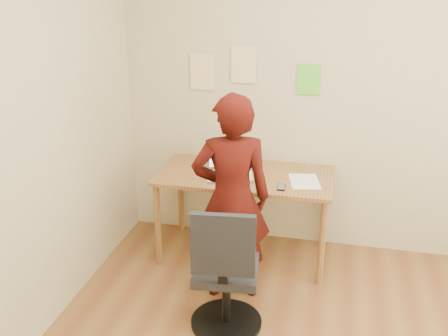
% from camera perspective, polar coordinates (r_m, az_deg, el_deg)
% --- Properties ---
extents(room, '(3.58, 3.58, 2.78)m').
position_cam_1_polar(room, '(2.44, 11.35, -0.55)').
color(room, brown).
rests_on(room, ground).
extents(desk, '(1.40, 0.70, 0.74)m').
position_cam_1_polar(desk, '(4.04, 2.40, -1.84)').
color(desk, olive).
rests_on(desk, ground).
extents(laptop, '(0.43, 0.41, 0.26)m').
position_cam_1_polar(laptop, '(3.98, 0.62, -0.01)').
color(laptop, '#BABAC1').
rests_on(laptop, desk).
extents(paper_sheet, '(0.28, 0.35, 0.00)m').
position_cam_1_polar(paper_sheet, '(3.92, 9.19, -1.51)').
color(paper_sheet, white).
rests_on(paper_sheet, desk).
extents(phone, '(0.07, 0.12, 0.01)m').
position_cam_1_polar(phone, '(3.77, 6.58, -2.21)').
color(phone, black).
rests_on(phone, desk).
extents(wall_note_left, '(0.21, 0.00, 0.30)m').
position_cam_1_polar(wall_note_left, '(4.23, -2.48, 10.91)').
color(wall_note_left, '#FBD596').
rests_on(wall_note_left, room).
extents(wall_note_mid, '(0.21, 0.00, 0.30)m').
position_cam_1_polar(wall_note_mid, '(4.14, 2.25, 11.71)').
color(wall_note_mid, '#FBD596').
rests_on(wall_note_mid, room).
extents(wall_note_right, '(0.18, 0.00, 0.24)m').
position_cam_1_polar(wall_note_right, '(4.10, 9.66, 9.91)').
color(wall_note_right, '#60DC31').
rests_on(wall_note_right, room).
extents(office_chair, '(0.49, 0.49, 0.93)m').
position_cam_1_polar(office_chair, '(3.30, 0.16, -12.59)').
color(office_chair, black).
rests_on(office_chair, ground).
extents(person, '(0.63, 0.50, 1.53)m').
position_cam_1_polar(person, '(3.51, 0.87, -3.56)').
color(person, '#380B07').
rests_on(person, ground).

